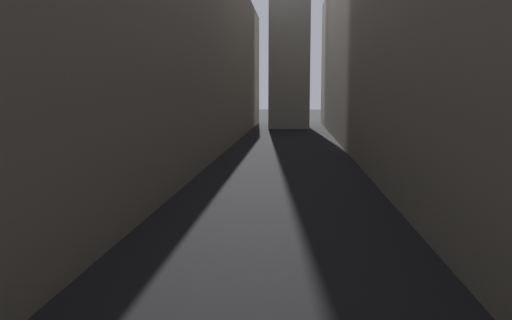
% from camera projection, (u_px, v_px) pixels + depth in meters
% --- Properties ---
extents(ground_plane, '(264.00, 264.00, 0.00)m').
position_uv_depth(ground_plane, '(284.00, 164.00, 39.87)').
color(ground_plane, black).
extents(building_block_left, '(13.31, 108.00, 18.34)m').
position_uv_depth(building_block_left, '(129.00, 43.00, 41.55)').
color(building_block_left, gray).
rests_on(building_block_left, ground).
extents(building_block_right, '(10.62, 108.00, 20.28)m').
position_uv_depth(building_block_right, '(430.00, 28.00, 39.81)').
color(building_block_right, gray).
rests_on(building_block_right, ground).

